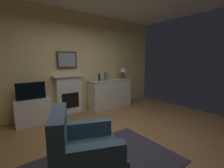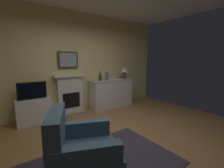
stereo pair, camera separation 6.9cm
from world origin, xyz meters
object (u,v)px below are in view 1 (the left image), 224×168
wine_glass_left (108,76)px  wine_bottle (99,77)px  fireplace_unit (69,94)px  armchair (83,152)px  framed_picture (67,60)px  sideboard_cabinet (110,93)px  tv_set (31,91)px  table_lamp (123,70)px  wine_glass_center (111,76)px  vase_decorative (106,76)px  tv_cabinet (33,111)px

wine_glass_left → wine_bottle: bearing=-176.2°
fireplace_unit → armchair: fireplace_unit is taller
framed_picture → sideboard_cabinet: size_ratio=0.38×
tv_set → sideboard_cabinet: bearing=0.2°
wine_bottle → framed_picture: bearing=165.0°
wine_bottle → armchair: wine_bottle is taller
framed_picture → fireplace_unit: bearing=-90.0°
table_lamp → tv_set: bearing=-179.8°
framed_picture → wine_glass_center: size_ratio=3.33×
wine_glass_center → table_lamp: bearing=-1.2°
wine_glass_center → vase_decorative: vase_decorative is taller
wine_glass_left → armchair: wine_glass_left is taller
wine_bottle → vase_decorative: bearing=-9.7°
table_lamp → wine_glass_center: table_lamp is taller
tv_cabinet → armchair: size_ratio=0.73×
wine_bottle → vase_decorative: wine_bottle is taller
wine_glass_center → vase_decorative: (-0.25, -0.06, 0.02)m
framed_picture → table_lamp: (1.84, -0.22, -0.35)m
framed_picture → wine_glass_left: (1.23, -0.21, -0.50)m
sideboard_cabinet → wine_bottle: (-0.42, -0.01, 0.55)m
framed_picture → sideboard_cabinet: framed_picture is taller
wine_bottle → armchair: bearing=-126.2°
framed_picture → wine_glass_center: bearing=-9.0°
wine_glass_left → wine_glass_center: bearing=0.4°
framed_picture → vase_decorative: framed_picture is taller
sideboard_cabinet → wine_glass_center: wine_glass_center is taller
table_lamp → tv_set: 2.84m
armchair → vase_decorative: bearing=50.1°
tv_cabinet → armchair: 2.33m
framed_picture → vase_decorative: (1.09, -0.27, -0.49)m
tv_set → armchair: tv_set is taller
framed_picture → tv_cabinet: bearing=-168.0°
fireplace_unit → wine_bottle: bearing=-12.2°
wine_bottle → wine_glass_left: (0.35, 0.02, 0.01)m
wine_bottle → armchair: size_ratio=0.28×
armchair → fireplace_unit: bearing=72.3°
vase_decorative → tv_set: size_ratio=0.45×
wine_glass_left → sideboard_cabinet: bearing=-7.6°
framed_picture → armchair: framed_picture is taller
table_lamp → wine_bottle: size_ratio=1.38×
fireplace_unit → armchair: size_ratio=1.07×
wine_glass_left → tv_set: wine_glass_left is taller
table_lamp → wine_glass_center: size_ratio=2.42×
table_lamp → wine_bottle: 0.97m
framed_picture → sideboard_cabinet: bearing=-9.7°
wine_glass_left → wine_glass_center: size_ratio=1.00×
sideboard_cabinet → table_lamp: size_ratio=3.59×
armchair → tv_set: bearing=94.5°
wine_bottle → tv_set: 1.87m
fireplace_unit → tv_cabinet: bearing=-170.6°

